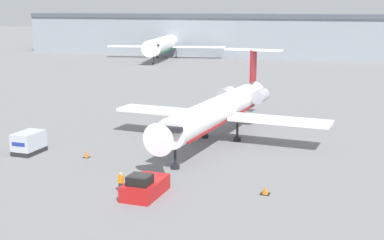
# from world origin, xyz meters

# --- Properties ---
(ground_plane) EXTENTS (600.00, 600.00, 0.00)m
(ground_plane) POSITION_xyz_m (0.00, 0.00, 0.00)
(ground_plane) COLOR slate
(terminal_building) EXTENTS (180.00, 16.80, 12.24)m
(terminal_building) POSITION_xyz_m (0.00, 120.00, 6.15)
(terminal_building) COLOR #8C939E
(terminal_building) RESTS_ON ground
(airplane_main) EXTENTS (23.95, 28.05, 9.05)m
(airplane_main) POSITION_xyz_m (0.94, 18.32, 3.44)
(airplane_main) COLOR white
(airplane_main) RESTS_ON ground
(pushback_tug) EXTENTS (2.39, 4.51, 1.90)m
(pushback_tug) POSITION_xyz_m (0.52, 0.09, 0.71)
(pushback_tug) COLOR #B21919
(pushback_tug) RESTS_ON ground
(luggage_cart) EXTENTS (2.08, 3.29, 2.15)m
(luggage_cart) POSITION_xyz_m (-15.38, 7.37, 1.08)
(luggage_cart) COLOR #232326
(luggage_cart) RESTS_ON ground
(worker_near_tug) EXTENTS (0.40, 0.24, 1.66)m
(worker_near_tug) POSITION_xyz_m (-1.50, -0.00, 0.86)
(worker_near_tug) COLOR #232838
(worker_near_tug) RESTS_ON ground
(traffic_cone_left) EXTENTS (0.58, 0.58, 0.72)m
(traffic_cone_left) POSITION_xyz_m (-9.21, 7.89, 0.34)
(traffic_cone_left) COLOR black
(traffic_cone_left) RESTS_ON ground
(traffic_cone_right) EXTENTS (0.73, 0.73, 0.61)m
(traffic_cone_right) POSITION_xyz_m (9.21, 3.45, 0.29)
(traffic_cone_right) COLOR black
(traffic_cone_right) RESTS_ON ground
(airplane_parked_far_left) EXTENTS (33.52, 39.84, 11.38)m
(airplane_parked_far_left) POSITION_xyz_m (-40.28, 104.16, 4.16)
(airplane_parked_far_left) COLOR white
(airplane_parked_far_left) RESTS_ON ground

